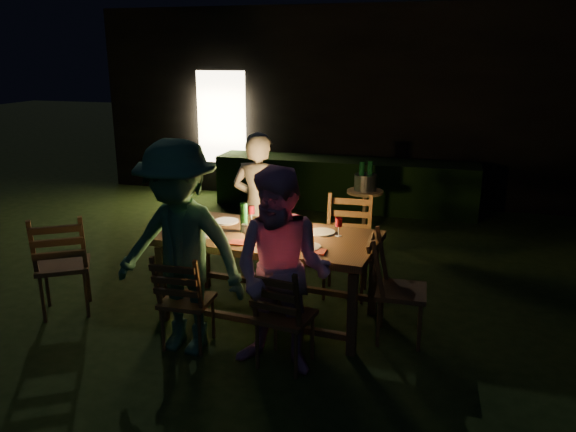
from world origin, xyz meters
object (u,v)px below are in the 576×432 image
(lantern, at_px, (276,217))
(bottle_table, at_px, (244,217))
(person_house_side, at_px, (259,208))
(bottle_bucket_a, at_px, (361,179))
(dining_table, at_px, (269,243))
(person_opp_left, at_px, (180,249))
(chair_far_right, at_px, (346,265))
(side_table, at_px, (365,196))
(chair_end, at_px, (398,307))
(chair_near_left, at_px, (187,317))
(bottle_bucket_b, at_px, (370,178))
(ice_bucket, at_px, (365,182))
(chair_spare, at_px, (65,282))
(chair_near_right, at_px, (284,334))
(person_opp_right, at_px, (282,273))
(chair_far_left, at_px, (258,253))

(lantern, height_order, bottle_table, lantern)
(person_house_side, distance_m, bottle_bucket_a, 1.97)
(bottle_bucket_a, bearing_deg, dining_table, -99.79)
(lantern, height_order, bottle_bucket_a, lantern)
(person_opp_left, xyz_separation_m, lantern, (0.57, 0.83, 0.08))
(chair_far_right, bearing_deg, side_table, -89.89)
(chair_end, height_order, person_house_side, person_house_side)
(chair_near_left, distance_m, bottle_bucket_b, 3.65)
(chair_near_left, height_order, chair_far_right, chair_far_right)
(lantern, relative_size, ice_bucket, 1.17)
(person_house_side, distance_m, lantern, 0.93)
(chair_end, bearing_deg, chair_spare, -85.88)
(chair_near_right, bearing_deg, chair_far_right, 91.46)
(ice_bucket, bearing_deg, person_opp_left, -106.42)
(chair_end, xyz_separation_m, lantern, (-1.17, 0.15, 0.69))
(person_opp_left, xyz_separation_m, bottle_bucket_a, (0.97, 3.42, -0.09))
(chair_spare, xyz_separation_m, bottle_bucket_a, (2.39, 3.10, 0.50))
(dining_table, xyz_separation_m, chair_far_right, (0.61, 0.73, -0.43))
(chair_near_left, bearing_deg, bottle_table, 68.25)
(chair_spare, height_order, side_table, chair_spare)
(chair_end, height_order, bottle_bucket_a, chair_end)
(ice_bucket, bearing_deg, chair_near_left, -106.55)
(chair_far_right, distance_m, side_table, 1.97)
(person_opp_right, bearing_deg, dining_table, 118.76)
(chair_near_left, xyz_separation_m, lantern, (0.56, 0.78, 0.72))
(dining_table, xyz_separation_m, ice_bucket, (0.51, 2.68, 0.02))
(chair_far_right, height_order, bottle_table, bottle_table)
(person_opp_left, bearing_deg, lantern, 60.11)
(chair_near_right, distance_m, side_table, 3.50)
(person_opp_left, bearing_deg, bottle_bucket_a, 78.75)
(ice_bucket, bearing_deg, side_table, -90.90)
(chair_end, bearing_deg, chair_far_right, -145.67)
(dining_table, relative_size, person_house_side, 1.25)
(person_opp_right, relative_size, ice_bucket, 5.54)
(chair_far_left, xyz_separation_m, person_opp_left, (-0.13, -1.59, 0.59))
(chair_end, bearing_deg, dining_table, -97.16)
(chair_near_left, relative_size, chair_near_right, 0.98)
(chair_near_left, bearing_deg, ice_bucket, 70.69)
(lantern, bearing_deg, side_table, 80.27)
(person_house_side, xyz_separation_m, bottle_bucket_a, (0.84, 1.79, -0.01))
(chair_near_left, distance_m, lantern, 1.20)
(chair_end, height_order, person_opp_left, person_opp_left)
(bottle_bucket_a, bearing_deg, person_opp_left, -105.82)
(chair_near_right, bearing_deg, ice_bucket, 97.73)
(chair_spare, xyz_separation_m, lantern, (1.98, 0.51, 0.67))
(dining_table, bearing_deg, bottle_table, 180.00)
(lantern, bearing_deg, bottle_bucket_b, 79.37)
(chair_far_right, distance_m, chair_spare, 2.80)
(person_house_side, bearing_deg, ice_bucket, -111.38)
(person_opp_right, relative_size, bottle_bucket_a, 5.19)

